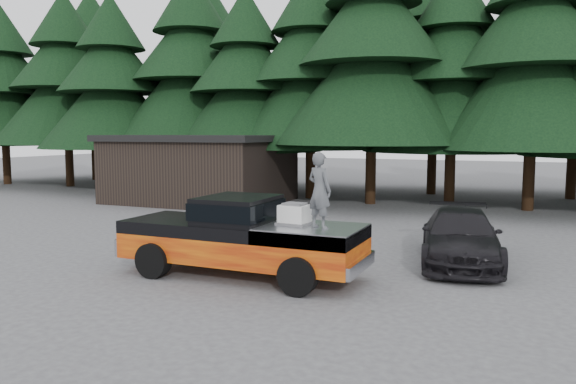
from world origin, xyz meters
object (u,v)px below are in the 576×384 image
at_px(pickup_truck, 242,249).
at_px(man_on_bed, 320,190).
at_px(air_compressor, 294,215).
at_px(utility_building, 200,168).
at_px(parked_car, 460,237).

height_order(pickup_truck, man_on_bed, man_on_bed).
height_order(air_compressor, utility_building, utility_building).
bearing_deg(utility_building, air_compressor, -49.97).
xyz_separation_m(man_on_bed, parked_car, (2.60, 3.66, -1.47)).
relative_size(air_compressor, parked_car, 0.13).
relative_size(parked_car, utility_building, 0.57).
bearing_deg(utility_building, man_on_bed, -48.62).
distance_m(pickup_truck, air_compressor, 1.61).
bearing_deg(man_on_bed, pickup_truck, 17.10).
height_order(parked_car, utility_building, utility_building).
bearing_deg(utility_building, pickup_truck, -54.02).
xyz_separation_m(pickup_truck, man_on_bed, (2.03, -0.17, 1.50)).
xyz_separation_m(parked_car, utility_building, (-13.44, 8.65, 0.97)).
xyz_separation_m(man_on_bed, utility_building, (-10.84, 12.31, -0.50)).
relative_size(pickup_truck, utility_building, 0.71).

